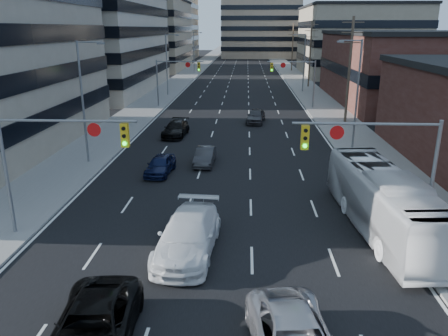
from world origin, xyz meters
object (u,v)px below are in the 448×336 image
black_pickup (93,328)px  sedan_blue (160,165)px  white_van (188,235)px  transit_bus (384,202)px

black_pickup → sedan_blue: black_pickup is taller
black_pickup → white_van: white_van is taller
white_van → sedan_blue: 11.72m
black_pickup → transit_bus: (11.71, 9.18, 0.82)m
white_van → transit_bus: size_ratio=0.54×
black_pickup → sedan_blue: bearing=89.4°
black_pickup → white_van: (2.20, 6.43, 0.12)m
black_pickup → sedan_blue: (-1.22, 17.63, -0.09)m
white_van → transit_bus: 9.92m
sedan_blue → transit_bus: bearing=-28.0°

